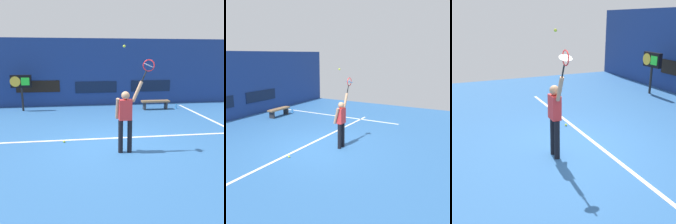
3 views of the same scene
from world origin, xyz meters
TOP-DOWN VIEW (x-y plane):
  - ground_plane at (0.00, 0.00)m, footprint 18.00×18.00m
  - court_baseline at (0.00, 0.53)m, footprint 10.00×0.10m
  - tennis_player at (0.28, -0.66)m, footprint 0.72×0.31m
  - tennis_racket at (0.86, -0.67)m, footprint 0.41×0.27m
  - tennis_ball at (0.24, -0.61)m, footprint 0.07×0.07m
  - scoreboard_clock at (-3.62, 5.20)m, footprint 0.96×0.20m
  - spare_ball at (-1.43, 0.35)m, footprint 0.07×0.07m

SIDE VIEW (x-z plane):
  - ground_plane at x=0.00m, z-range 0.00..0.00m
  - court_baseline at x=0.00m, z-range 0.00..0.01m
  - spare_ball at x=-1.43m, z-range 0.00..0.07m
  - tennis_player at x=0.28m, z-range 0.03..1.99m
  - scoreboard_clock at x=-3.62m, z-range 0.48..2.21m
  - tennis_racket at x=0.86m, z-range 2.01..2.63m
  - tennis_ball at x=0.24m, z-range 2.80..2.87m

